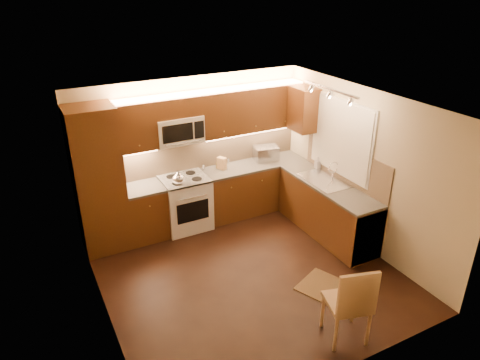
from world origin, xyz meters
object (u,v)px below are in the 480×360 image
sink (324,177)px  dining_chair (347,300)px  kettle (178,177)px  stove (186,203)px  microwave (178,129)px  knife_block (222,163)px  soap_bottle (318,162)px  toaster_oven (266,153)px

sink → dining_chair: (-1.27, -2.15, -0.45)m
kettle → stove: bearing=49.5°
microwave → dining_chair: (0.73, -3.41, -1.19)m
knife_block → soap_bottle: (1.51, -0.73, -0.01)m
sink → knife_block: 1.76m
dining_chair → knife_block: bearing=105.9°
microwave → dining_chair: size_ratio=0.72×
microwave → stove: bearing=-90.0°
stove → microwave: 1.27m
toaster_oven → dining_chair: toaster_oven is taller
microwave → knife_block: 1.03m
kettle → knife_block: bearing=19.2°
stove → knife_block: (0.73, 0.09, 0.54)m
stove → knife_block: 0.92m
toaster_oven → sink: bearing=-63.0°
sink → kettle: bearing=156.2°
toaster_oven → knife_block: size_ratio=1.99×
stove → microwave: size_ratio=1.21×
microwave → dining_chair: microwave is taller
microwave → soap_bottle: microwave is taller
sink → toaster_oven: toaster_oven is taller
stove → toaster_oven: toaster_oven is taller
sink → toaster_oven: bearing=106.9°
stove → sink: (2.00, -1.12, 0.52)m
stove → toaster_oven: (1.63, 0.10, 0.57)m
kettle → dining_chair: size_ratio=0.22×
soap_bottle → toaster_oven: bearing=130.5°
microwave → sink: 2.48m
soap_bottle → dining_chair: soap_bottle is taller
microwave → sink: microwave is taller
sink → knife_block: bearing=136.1°
sink → knife_block: knife_block is taller
microwave → toaster_oven: 1.77m
stove → toaster_oven: bearing=3.7°
toaster_oven → knife_block: (-0.89, -0.01, -0.02)m
toaster_oven → dining_chair: size_ratio=0.39×
soap_bottle → stove: bearing=164.9°
microwave → dining_chair: 3.68m
knife_block → toaster_oven: bearing=-23.7°
sink → toaster_oven: size_ratio=2.06×
stove → soap_bottle: 2.39m
kettle → soap_bottle: bearing=-8.2°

